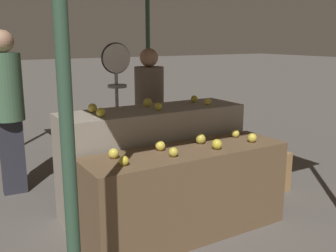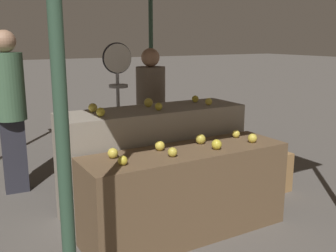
{
  "view_description": "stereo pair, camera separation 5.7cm",
  "coord_description": "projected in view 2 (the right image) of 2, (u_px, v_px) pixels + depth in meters",
  "views": [
    {
      "loc": [
        -1.79,
        -2.65,
        1.69
      ],
      "look_at": [
        -0.01,
        0.3,
        0.91
      ],
      "focal_mm": 42.0,
      "sensor_mm": 36.0,
      "label": 1
    },
    {
      "loc": [
        -1.74,
        -2.68,
        1.69
      ],
      "look_at": [
        -0.01,
        0.3,
        0.91
      ],
      "focal_mm": 42.0,
      "sensor_mm": 36.0,
      "label": 2
    }
  ],
  "objects": [
    {
      "name": "apple_front_4",
      "position": [
        113.0,
        153.0,
        3.08
      ],
      "size": [
        0.08,
        0.08,
        0.08
      ],
      "primitive_type": "sphere",
      "color": "yellow",
      "rests_on": "display_counter_front"
    },
    {
      "name": "display_counter_back",
      "position": [
        154.0,
        160.0,
        3.87
      ],
      "size": [
        1.82,
        0.55,
        1.02
      ],
      "primitive_type": "cube",
      "color": "gray",
      "rests_on": "ground_plane"
    },
    {
      "name": "apple_front_3",
      "position": [
        252.0,
        138.0,
        3.54
      ],
      "size": [
        0.08,
        0.08,
        0.08
      ],
      "primitive_type": "sphere",
      "color": "yellow",
      "rests_on": "display_counter_front"
    },
    {
      "name": "apple_front_5",
      "position": [
        160.0,
        146.0,
        3.29
      ],
      "size": [
        0.08,
        0.08,
        0.08
      ],
      "primitive_type": "sphere",
      "color": "yellow",
      "rests_on": "display_counter_front"
    },
    {
      "name": "apple_back_1",
      "position": [
        159.0,
        106.0,
        3.66
      ],
      "size": [
        0.07,
        0.07,
        0.07
      ],
      "primitive_type": "sphere",
      "color": "gold",
      "rests_on": "display_counter_back"
    },
    {
      "name": "apple_front_0",
      "position": [
        123.0,
        160.0,
        2.91
      ],
      "size": [
        0.07,
        0.07,
        0.07
      ],
      "primitive_type": "sphere",
      "color": "gold",
      "rests_on": "display_counter_front"
    },
    {
      "name": "apple_back_4",
      "position": [
        149.0,
        103.0,
        3.84
      ],
      "size": [
        0.09,
        0.09,
        0.09
      ],
      "primitive_type": "sphere",
      "color": "gold",
      "rests_on": "display_counter_back"
    },
    {
      "name": "apple_front_2",
      "position": [
        217.0,
        144.0,
        3.32
      ],
      "size": [
        0.09,
        0.09,
        0.09
      ],
      "primitive_type": "sphere",
      "color": "gold",
      "rests_on": "display_counter_front"
    },
    {
      "name": "apple_back_0",
      "position": [
        101.0,
        112.0,
        3.38
      ],
      "size": [
        0.08,
        0.08,
        0.08
      ],
      "primitive_type": "sphere",
      "color": "gold",
      "rests_on": "display_counter_back"
    },
    {
      "name": "apple_front_6",
      "position": [
        201.0,
        139.0,
        3.49
      ],
      "size": [
        0.09,
        0.09,
        0.09
      ],
      "primitive_type": "sphere",
      "color": "gold",
      "rests_on": "display_counter_front"
    },
    {
      "name": "apple_back_3",
      "position": [
        93.0,
        108.0,
        3.57
      ],
      "size": [
        0.08,
        0.08,
        0.08
      ],
      "primitive_type": "sphere",
      "color": "gold",
      "rests_on": "display_counter_back"
    },
    {
      "name": "person_vendor_at_scale",
      "position": [
        151.0,
        107.0,
        4.51
      ],
      "size": [
        0.34,
        0.34,
        1.58
      ],
      "rotation": [
        0.0,
        0.0,
        3.12
      ],
      "color": "#2D2D38",
      "rests_on": "ground_plane"
    },
    {
      "name": "ground_plane",
      "position": [
        186.0,
        233.0,
        3.48
      ],
      "size": [
        60.0,
        60.0,
        0.0
      ],
      "primitive_type": "plane",
      "color": "#59544F"
    },
    {
      "name": "produce_scale",
      "position": [
        118.0,
        84.0,
        4.14
      ],
      "size": [
        0.32,
        0.2,
        1.64
      ],
      "color": "#99999E",
      "rests_on": "ground_plane"
    },
    {
      "name": "apple_back_5",
      "position": [
        195.0,
        99.0,
        4.12
      ],
      "size": [
        0.07,
        0.07,
        0.07
      ],
      "primitive_type": "sphere",
      "color": "gold",
      "rests_on": "display_counter_back"
    },
    {
      "name": "wooden_crate_side",
      "position": [
        265.0,
        170.0,
        4.45
      ],
      "size": [
        0.44,
        0.44,
        0.44
      ],
      "primitive_type": "cube",
      "color": "#9E7547",
      "rests_on": "ground_plane"
    },
    {
      "name": "apple_front_1",
      "position": [
        172.0,
        152.0,
        3.11
      ],
      "size": [
        0.08,
        0.08,
        0.08
      ],
      "primitive_type": "sphere",
      "color": "gold",
      "rests_on": "display_counter_front"
    },
    {
      "name": "apple_back_2",
      "position": [
        209.0,
        102.0,
        3.95
      ],
      "size": [
        0.07,
        0.07,
        0.07
      ],
      "primitive_type": "sphere",
      "color": "yellow",
      "rests_on": "display_counter_back"
    },
    {
      "name": "apple_front_7",
      "position": [
        236.0,
        134.0,
        3.71
      ],
      "size": [
        0.07,
        0.07,
        0.07
      ],
      "primitive_type": "sphere",
      "color": "yellow",
      "rests_on": "display_counter_front"
    },
    {
      "name": "person_customer_left",
      "position": [
        10.0,
        100.0,
        4.2
      ],
      "size": [
        0.36,
        0.36,
        1.77
      ],
      "rotation": [
        0.0,
        0.0,
        3.06
      ],
      "color": "#2D2D38",
      "rests_on": "ground_plane"
    },
    {
      "name": "display_counter_front",
      "position": [
        186.0,
        192.0,
        3.4
      ],
      "size": [
        1.82,
        0.55,
        0.76
      ],
      "primitive_type": "cube",
      "color": "brown",
      "rests_on": "ground_plane"
    }
  ]
}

